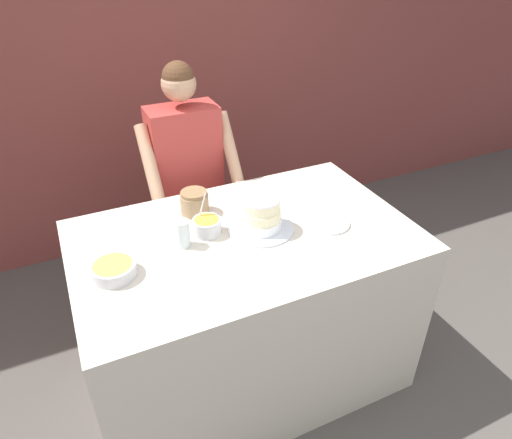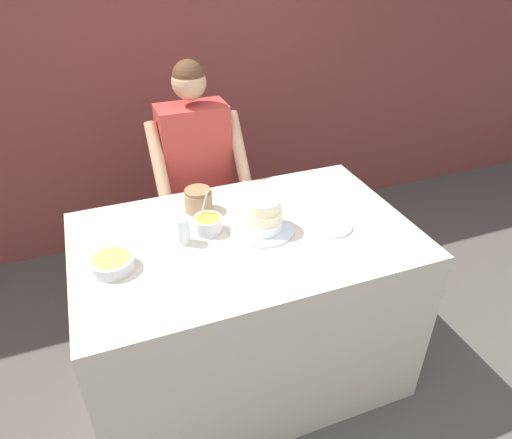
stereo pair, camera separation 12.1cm
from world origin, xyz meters
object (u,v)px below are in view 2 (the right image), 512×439
frosting_bowl_orange (208,224)px  frosting_bowl_yellow (112,263)px  stoneware_jar (198,200)px  person_baker (196,169)px  cake (262,216)px  drinking_glass (183,231)px  ceramic_plate (331,226)px

frosting_bowl_orange → frosting_bowl_yellow: bearing=-164.1°
stoneware_jar → frosting_bowl_yellow: bearing=-144.3°
person_baker → stoneware_jar: size_ratio=11.16×
stoneware_jar → frosting_bowl_orange: bearing=-92.0°
person_baker → cake: bearing=-80.2°
frosting_bowl_orange → drinking_glass: frosting_bowl_orange is taller
frosting_bowl_orange → frosting_bowl_yellow: size_ratio=1.00×
frosting_bowl_yellow → ceramic_plate: 1.01m
person_baker → stoneware_jar: (-0.11, -0.47, 0.06)m
cake → frosting_bowl_orange: size_ratio=1.71×
cake → frosting_bowl_orange: bearing=163.2°
person_baker → ceramic_plate: (0.44, -0.84, 0.01)m
person_baker → ceramic_plate: size_ratio=7.64×
ceramic_plate → stoneware_jar: stoneware_jar is taller
frosting_bowl_orange → frosting_bowl_yellow: (-0.45, -0.13, -0.01)m
frosting_bowl_orange → stoneware_jar: 0.20m
frosting_bowl_orange → stoneware_jar: (0.01, 0.20, 0.02)m
frosting_bowl_orange → drinking_glass: (-0.13, -0.05, 0.02)m
frosting_bowl_yellow → stoneware_jar: size_ratio=1.32×
cake → stoneware_jar: (-0.23, 0.27, -0.01)m
drinking_glass → cake: bearing=-4.1°
frosting_bowl_orange → stoneware_jar: bearing=88.0°
person_baker → frosting_bowl_orange: person_baker is taller
drinking_glass → stoneware_jar: drinking_glass is taller
cake → drinking_glass: cake is taller
drinking_glass → frosting_bowl_yellow: bearing=-165.6°
frosting_bowl_yellow → drinking_glass: bearing=14.4°
person_baker → frosting_bowl_orange: 0.68m
cake → frosting_bowl_yellow: cake is taller
ceramic_plate → stoneware_jar: (-0.55, 0.37, 0.05)m
frosting_bowl_orange → person_baker: bearing=80.4°
frosting_bowl_orange → drinking_glass: size_ratio=1.44×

